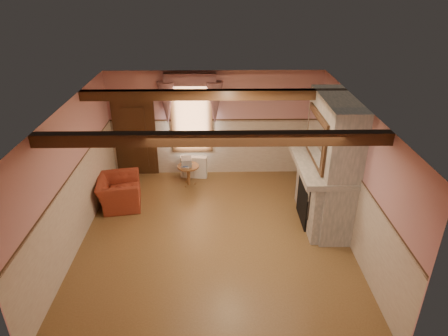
{
  "coord_description": "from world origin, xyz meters",
  "views": [
    {
      "loc": [
        0.08,
        -6.85,
        5.01
      ],
      "look_at": [
        0.2,
        0.8,
        1.2
      ],
      "focal_mm": 32.0,
      "sensor_mm": 36.0,
      "label": 1
    }
  ],
  "objects_px": {
    "side_table": "(189,175)",
    "bowl": "(322,159)",
    "armchair": "(119,192)",
    "radiator": "(194,167)",
    "mantel_clock": "(316,147)",
    "oil_lamp": "(320,151)"
  },
  "relations": [
    {
      "from": "radiator",
      "to": "bowl",
      "type": "bearing_deg",
      "value": -29.92
    },
    {
      "from": "armchair",
      "to": "mantel_clock",
      "type": "distance_m",
      "value": 4.65
    },
    {
      "from": "mantel_clock",
      "to": "oil_lamp",
      "type": "distance_m",
      "value": 0.35
    },
    {
      "from": "bowl",
      "to": "armchair",
      "type": "bearing_deg",
      "value": 171.84
    },
    {
      "from": "bowl",
      "to": "oil_lamp",
      "type": "relative_size",
      "value": 1.27
    },
    {
      "from": "armchair",
      "to": "oil_lamp",
      "type": "distance_m",
      "value": 4.68
    },
    {
      "from": "side_table",
      "to": "bowl",
      "type": "height_order",
      "value": "bowl"
    },
    {
      "from": "bowl",
      "to": "oil_lamp",
      "type": "height_order",
      "value": "oil_lamp"
    },
    {
      "from": "radiator",
      "to": "bowl",
      "type": "distance_m",
      "value": 3.67
    },
    {
      "from": "radiator",
      "to": "mantel_clock",
      "type": "bearing_deg",
      "value": -22.21
    },
    {
      "from": "radiator",
      "to": "bowl",
      "type": "height_order",
      "value": "bowl"
    },
    {
      "from": "mantel_clock",
      "to": "armchair",
      "type": "bearing_deg",
      "value": 178.54
    },
    {
      "from": "side_table",
      "to": "oil_lamp",
      "type": "distance_m",
      "value": 3.51
    },
    {
      "from": "armchair",
      "to": "mantel_clock",
      "type": "relative_size",
      "value": 4.49
    },
    {
      "from": "armchair",
      "to": "radiator",
      "type": "bearing_deg",
      "value": -59.65
    },
    {
      "from": "mantel_clock",
      "to": "oil_lamp",
      "type": "relative_size",
      "value": 0.86
    },
    {
      "from": "armchair",
      "to": "bowl",
      "type": "distance_m",
      "value": 4.68
    },
    {
      "from": "armchair",
      "to": "radiator",
      "type": "distance_m",
      "value": 2.18
    },
    {
      "from": "armchair",
      "to": "radiator",
      "type": "height_order",
      "value": "armchair"
    },
    {
      "from": "side_table",
      "to": "bowl",
      "type": "relative_size",
      "value": 1.55
    },
    {
      "from": "side_table",
      "to": "bowl",
      "type": "xyz_separation_m",
      "value": [
        2.93,
        -1.61,
        1.19
      ]
    },
    {
      "from": "radiator",
      "to": "side_table",
      "type": "bearing_deg",
      "value": -98.93
    }
  ]
}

